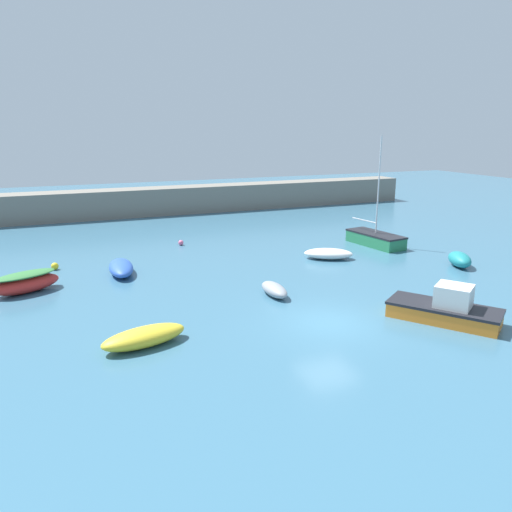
# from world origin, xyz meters

# --- Properties ---
(ground_plane) EXTENTS (120.00, 120.00, 0.20)m
(ground_plane) POSITION_xyz_m (0.00, 0.00, -0.10)
(ground_plane) COLOR #38667F
(harbor_breakwater) EXTENTS (52.06, 2.86, 2.56)m
(harbor_breakwater) POSITION_xyz_m (0.00, 30.50, 1.28)
(harbor_breakwater) COLOR slate
(harbor_breakwater) RESTS_ON ground_plane
(cabin_cruiser_white) EXTENTS (4.20, 4.92, 1.68)m
(cabin_cruiser_white) POSITION_xyz_m (4.80, -1.85, 0.56)
(cabin_cruiser_white) COLOR orange
(cabin_cruiser_white) RESTS_ON ground_plane
(rowboat_blue_near) EXTENTS (3.44, 2.80, 0.67)m
(rowboat_blue_near) POSITION_xyz_m (5.54, 9.38, 0.33)
(rowboat_blue_near) COLOR white
(rowboat_blue_near) RESTS_ON ground_plane
(fishing_dinghy_green) EXTENTS (0.93, 2.33, 0.63)m
(fishing_dinghy_green) POSITION_xyz_m (-0.70, 4.14, 0.31)
(fishing_dinghy_green) COLOR gray
(fishing_dinghy_green) RESTS_ON ground_plane
(rowboat_with_red_cover) EXTENTS (3.73, 2.74, 1.04)m
(rowboat_with_red_cover) POSITION_xyz_m (-12.25, 9.53, 0.52)
(rowboat_with_red_cover) COLOR red
(rowboat_with_red_cover) RESTS_ON ground_plane
(rowboat_white_midwater) EXTENTS (3.62, 2.07, 0.73)m
(rowboat_white_midwater) POSITION_xyz_m (-7.84, 0.68, 0.36)
(rowboat_white_midwater) COLOR yellow
(rowboat_white_midwater) RESTS_ON ground_plane
(sailboat_tall_mast) EXTENTS (2.31, 4.86, 7.71)m
(sailboat_tall_mast) POSITION_xyz_m (10.57, 11.34, 0.49)
(sailboat_tall_mast) COLOR #287A4C
(sailboat_tall_mast) RESTS_ON ground_plane
(open_tender_yellow) EXTENTS (1.60, 3.59, 0.74)m
(open_tender_yellow) POSITION_xyz_m (-7.28, 11.00, 0.37)
(open_tender_yellow) COLOR #2D56B7
(open_tender_yellow) RESTS_ON ground_plane
(dinghy_near_pier) EXTENTS (2.09, 2.66, 0.86)m
(dinghy_near_pier) POSITION_xyz_m (12.00, 4.74, 0.43)
(dinghy_near_pier) COLOR teal
(dinghy_near_pier) RESTS_ON ground_plane
(mooring_buoy_yellow) EXTENTS (0.43, 0.43, 0.43)m
(mooring_buoy_yellow) POSITION_xyz_m (-10.80, 13.44, 0.21)
(mooring_buoy_yellow) COLOR yellow
(mooring_buoy_yellow) RESTS_ON ground_plane
(mooring_buoy_pink) EXTENTS (0.37, 0.37, 0.37)m
(mooring_buoy_pink) POSITION_xyz_m (-2.28, 16.76, 0.18)
(mooring_buoy_pink) COLOR #EA668C
(mooring_buoy_pink) RESTS_ON ground_plane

